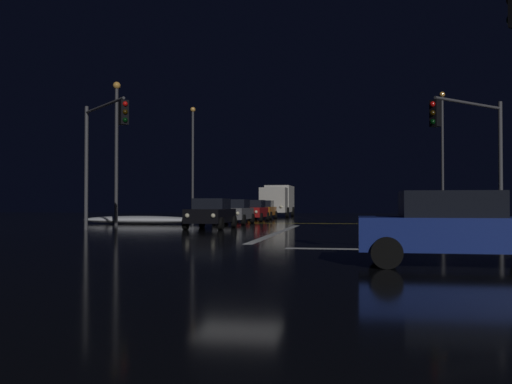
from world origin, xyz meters
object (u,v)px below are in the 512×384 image
Objects in this scene: traffic_signal_nw at (101,140)px; streetlamp_left_far at (193,155)px; sedan_red at (252,210)px; sedan_orange at (263,209)px; sedan_blue_crossing at (457,227)px; traffic_signal_ne at (473,139)px; streetlamp_right_far at (442,147)px; sedan_gray at (234,211)px; sedan_black at (211,213)px; streetlamp_left_near at (116,142)px; box_truck at (278,199)px.

streetlamp_left_far reaches higher than traffic_signal_nw.
sedan_red is 6.04m from sedan_orange.
traffic_signal_ne is (2.75, 12.26, 3.21)m from sedan_blue_crossing.
streetlamp_right_far reaches higher than sedan_blue_crossing.
streetlamp_left_far reaches higher than sedan_orange.
sedan_gray is 1.00× the size of sedan_orange.
traffic_signal_ne reaches higher than sedan_black.
sedan_blue_crossing is at bearing -71.72° from sedan_red.
streetlamp_left_far is at bearing 90.00° from streetlamp_left_near.
streetlamp_right_far is (14.38, 18.53, 5.06)m from sedan_black.
streetlamp_left_near is 16.01m from streetlamp_left_far.
box_truck is at bearing 89.50° from sedan_gray.
sedan_orange is at bearing -92.20° from box_truck.
sedan_orange is (-0.12, 12.19, 0.00)m from sedan_gray.
sedan_red and sedan_blue_crossing have the same top height.
traffic_signal_nw is at bearing 138.37° from sedan_blue_crossing.
traffic_signal_nw is at bearing -179.82° from traffic_signal_ne.
streetlamp_right_far is 20.76m from streetlamp_left_far.
sedan_red is at bearing -88.23° from sedan_orange.
streetlamp_left_near reaches higher than box_truck.
traffic_signal_ne is at bearing -40.74° from sedan_gray.
sedan_blue_crossing is 18.70m from traffic_signal_nw.
sedan_gray and sedan_blue_crossing have the same top height.
sedan_gray is at bearing 112.87° from sedan_blue_crossing.
streetlamp_right_far is at bearing 39.28° from sedan_gray.
box_truck is 0.80× the size of streetlamp_right_far.
box_truck is at bearing 89.54° from sedan_red.
sedan_orange is at bearing 90.57° from sedan_gray.
traffic_signal_nw is (-4.11, -16.92, 3.46)m from sedan_red.
sedan_blue_crossing is at bearing -97.93° from streetlamp_right_far.
traffic_signal_ne is (12.27, -4.08, 3.21)m from sedan_black.
sedan_orange is 7.76m from box_truck.
sedan_black is 20.16m from streetlamp_left_far.
streetlamp_right_far reaches higher than box_truck.
streetlamp_left_near is (-6.38, -24.00, 3.21)m from box_truck.
sedan_orange is 15.52m from streetlamp_right_far.
streetlamp_right_far reaches higher than streetlamp_left_far.
streetlamp_left_far reaches higher than sedan_red.
sedan_orange is 0.42× the size of streetlamp_right_far.
sedan_gray and sedan_red have the same top height.
sedan_red is 12.71m from streetlamp_left_near.
sedan_black is at bearing 120.24° from sedan_blue_crossing.
sedan_blue_crossing is 0.75× the size of traffic_signal_ne.
sedan_red is at bearing 126.25° from traffic_signal_ne.
streetlamp_left_near is (-18.65, 6.61, 0.91)m from traffic_signal_ne.
sedan_black is 0.75× the size of traffic_signal_ne.
sedan_blue_crossing is 0.45× the size of streetlamp_left_far.
streetlamp_right_far is at bearing -29.09° from box_truck.
box_truck is (0.17, 19.89, 0.91)m from sedan_gray.
sedan_gray is at bearing 33.46° from streetlamp_left_near.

